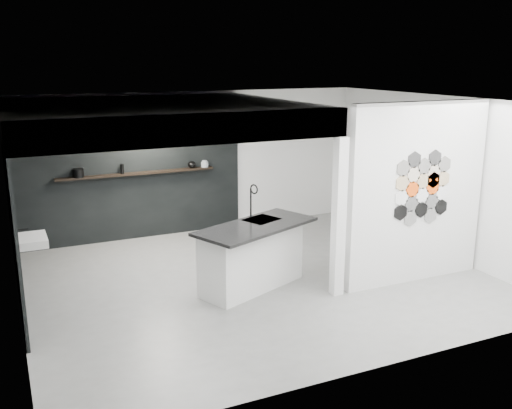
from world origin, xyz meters
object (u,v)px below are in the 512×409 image
object	(u,v)px
bottle_dark	(122,169)
utensil_cup	(82,174)
partition_panel	(417,194)
kettle	(192,165)
kitchen_island	(252,255)
wall_basin	(32,240)
glass_vase	(205,164)
stockpot	(78,173)
glass_bowl	(205,164)

from	to	relation	value
bottle_dark	utensil_cup	bearing A→B (deg)	180.00
partition_panel	kettle	world-z (taller)	partition_panel
partition_panel	kettle	xyz separation A→B (m)	(-2.34, 3.87, -0.01)
kitchen_island	kettle	world-z (taller)	kitchen_island
wall_basin	utensil_cup	xyz separation A→B (m)	(1.02, 2.07, 0.52)
partition_panel	glass_vase	distance (m)	4.39
stockpot	kitchen_island	bearing A→B (deg)	-56.57
stockpot	wall_basin	bearing A→B (deg)	-115.01
kitchen_island	stockpot	xyz separation A→B (m)	(-2.06, 3.12, 0.88)
glass_vase	bottle_dark	distance (m)	1.63
glass_vase	kitchen_island	bearing A→B (deg)	-96.74
wall_basin	stockpot	size ratio (longest dim) A/B	3.12
utensil_cup	partition_panel	bearing A→B (deg)	-41.04
glass_bowl	kettle	bearing A→B (deg)	180.00
wall_basin	kitchen_island	bearing A→B (deg)	-19.21
kitchen_island	glass_vase	size ratio (longest dim) A/B	15.65
partition_panel	stockpot	xyz separation A→B (m)	(-4.50, 3.87, -0.00)
glass_vase	bottle_dark	xyz separation A→B (m)	(-1.63, 0.00, 0.02)
glass_bowl	bottle_dark	distance (m)	1.63
kitchen_island	bottle_dark	world-z (taller)	kitchen_island
partition_panel	utensil_cup	xyz separation A→B (m)	(-4.44, 3.87, -0.03)
stockpot	partition_panel	bearing A→B (deg)	-40.65
kettle	glass_bowl	xyz separation A→B (m)	(0.27, 0.00, -0.02)
partition_panel	utensil_cup	world-z (taller)	partition_panel
kitchen_island	glass_vase	distance (m)	3.26
glass_bowl	utensil_cup	xyz separation A→B (m)	(-2.37, 0.00, -0.00)
utensil_cup	wall_basin	bearing A→B (deg)	-116.39
stockpot	glass_bowl	world-z (taller)	stockpot
stockpot	glass_vase	size ratio (longest dim) A/B	1.44
glass_bowl	stockpot	bearing A→B (deg)	180.00
stockpot	kettle	bearing A→B (deg)	0.00
bottle_dark	kitchen_island	bearing A→B (deg)	-67.92
wall_basin	utensil_cup	world-z (taller)	utensil_cup
kitchen_island	utensil_cup	xyz separation A→B (m)	(-2.00, 3.12, 0.85)
wall_basin	stockpot	xyz separation A→B (m)	(0.96, 2.07, 0.55)
bottle_dark	utensil_cup	xyz separation A→B (m)	(-0.73, 0.00, -0.04)
kitchen_island	bottle_dark	size ratio (longest dim) A/B	11.62
glass_bowl	utensil_cup	bearing A→B (deg)	180.00
partition_panel	wall_basin	xyz separation A→B (m)	(-5.46, 1.80, -0.55)
stockpot	glass_vase	distance (m)	2.43
wall_basin	kitchen_island	xyz separation A→B (m)	(3.02, -1.05, -0.33)
kitchen_island	stockpot	world-z (taller)	kitchen_island
partition_panel	wall_basin	distance (m)	5.78
partition_panel	utensil_cup	bearing A→B (deg)	138.96
partition_panel	bottle_dark	xyz separation A→B (m)	(-3.71, 3.87, 0.01)
stockpot	kettle	distance (m)	2.16
partition_panel	glass_bowl	world-z (taller)	partition_panel
kettle	glass_vase	distance (m)	0.27
partition_panel	glass_vase	world-z (taller)	partition_panel
kettle	utensil_cup	bearing A→B (deg)	-169.88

